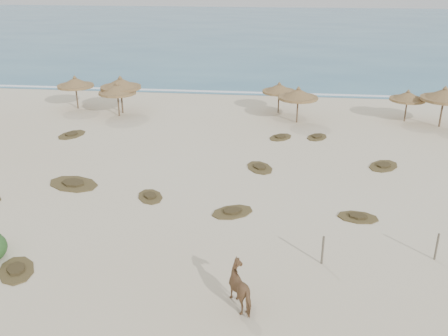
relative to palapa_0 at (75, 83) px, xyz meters
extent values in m
plane|color=beige|center=(12.81, -18.92, -2.15)|extent=(160.00, 160.00, 0.00)
cube|color=#2C6085|center=(12.81, 56.08, -2.15)|extent=(200.00, 100.00, 0.01)
cube|color=white|center=(12.81, 7.08, -2.15)|extent=(70.00, 0.60, 0.01)
cylinder|color=brown|center=(0.00, 0.00, -1.12)|extent=(0.12, 0.12, 2.08)
cylinder|color=olive|center=(0.00, 0.00, -0.26)|extent=(3.92, 3.92, 0.18)
cone|color=olive|center=(0.00, 0.00, 0.07)|extent=(3.79, 3.79, 0.74)
cone|color=olive|center=(0.00, 0.00, 0.51)|extent=(0.36, 0.36, 0.22)
cylinder|color=brown|center=(4.11, -1.77, -1.13)|extent=(0.12, 0.12, 2.05)
cylinder|color=olive|center=(4.11, -1.77, -0.28)|extent=(3.47, 3.47, 0.18)
cone|color=olive|center=(4.11, -1.77, 0.04)|extent=(3.35, 3.35, 0.73)
cone|color=olive|center=(4.11, -1.77, 0.48)|extent=(0.35, 0.35, 0.21)
cylinder|color=brown|center=(4.10, -0.85, -1.02)|extent=(0.13, 0.13, 2.27)
cylinder|color=olive|center=(4.10, -0.85, -0.08)|extent=(3.67, 3.67, 0.19)
cone|color=olive|center=(4.10, -0.85, 0.28)|extent=(3.55, 3.55, 0.81)
cone|color=olive|center=(4.10, -0.85, 0.77)|extent=(0.39, 0.39, 0.24)
cylinder|color=brown|center=(16.60, 0.67, -1.21)|extent=(0.11, 0.11, 1.89)
cylinder|color=olive|center=(16.60, 0.67, -0.43)|extent=(2.83, 2.83, 0.16)
cone|color=olive|center=(16.60, 0.67, -0.13)|extent=(2.74, 2.74, 0.68)
cone|color=olive|center=(16.60, 0.67, 0.28)|extent=(0.32, 0.32, 0.20)
cylinder|color=brown|center=(18.05, -1.87, -1.11)|extent=(0.12, 0.12, 2.08)
cylinder|color=olive|center=(18.05, -1.87, -0.25)|extent=(3.72, 3.72, 0.18)
cone|color=olive|center=(18.05, -1.87, 0.08)|extent=(3.60, 3.60, 0.74)
cone|color=olive|center=(18.05, -1.87, 0.53)|extent=(0.36, 0.36, 0.22)
cylinder|color=brown|center=(26.24, -0.63, -1.22)|extent=(0.11, 0.11, 1.86)
cylinder|color=olive|center=(26.24, -0.63, -0.45)|extent=(3.30, 3.30, 0.16)
cone|color=olive|center=(26.24, -0.63, -0.16)|extent=(3.19, 3.19, 0.67)
cone|color=olive|center=(26.24, -0.63, 0.24)|extent=(0.32, 0.32, 0.20)
cylinder|color=brown|center=(28.49, -1.79, -1.00)|extent=(0.13, 0.13, 2.31)
cylinder|color=olive|center=(28.49, -1.79, -0.04)|extent=(3.96, 3.96, 0.20)
cone|color=olive|center=(28.49, -1.79, 0.32)|extent=(3.83, 3.83, 0.82)
cone|color=olive|center=(28.49, -1.79, 0.81)|extent=(0.40, 0.40, 0.24)
imported|color=#8E6040|center=(15.74, -24.19, -1.41)|extent=(1.61, 1.92, 1.49)
cylinder|color=#605948|center=(18.69, -21.22, -1.53)|extent=(0.10, 0.10, 1.25)
cylinder|color=#605948|center=(23.28, -20.38, -1.55)|extent=(0.11, 0.11, 1.20)
camera|label=1|loc=(16.76, -38.65, 9.03)|focal=40.00mm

